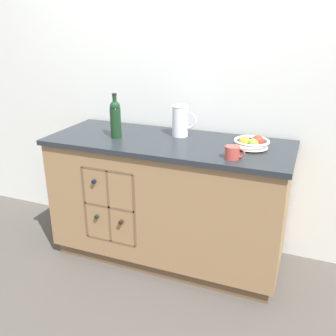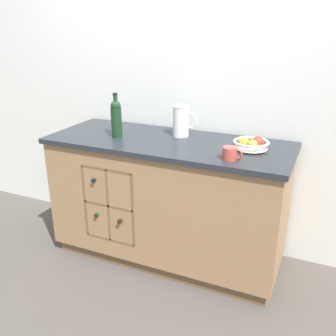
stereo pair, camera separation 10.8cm
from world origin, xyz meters
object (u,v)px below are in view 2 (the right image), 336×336
(white_pitcher, at_px, (181,121))
(standing_wine_bottle, at_px, (116,118))
(fruit_bowl, at_px, (251,144))
(ceramic_mug, at_px, (230,153))

(white_pitcher, xyz_separation_m, standing_wine_bottle, (-0.41, -0.21, 0.03))
(fruit_bowl, bearing_deg, white_pitcher, 168.76)
(standing_wine_bottle, bearing_deg, ceramic_mug, -8.89)
(white_pitcher, bearing_deg, standing_wine_bottle, -153.32)
(standing_wine_bottle, bearing_deg, white_pitcher, 26.68)
(fruit_bowl, relative_size, white_pitcher, 1.04)
(white_pitcher, height_order, ceramic_mug, white_pitcher)
(white_pitcher, distance_m, standing_wine_bottle, 0.46)
(standing_wine_bottle, bearing_deg, fruit_bowl, 6.19)
(fruit_bowl, height_order, standing_wine_bottle, standing_wine_bottle)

